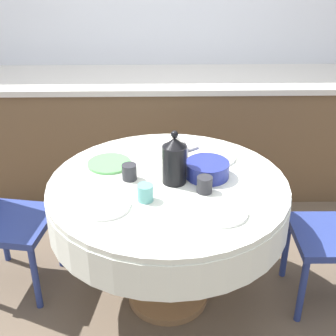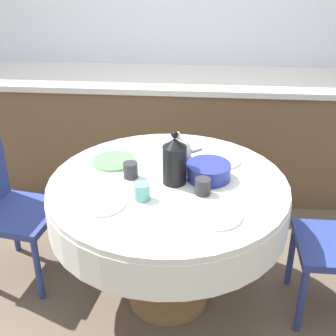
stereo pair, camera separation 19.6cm
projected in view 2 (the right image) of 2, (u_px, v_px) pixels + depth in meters
ground_plane at (168, 297)px, 2.63m from camera, size 12.00×12.00×0.00m
wall_back at (186, 8)px, 3.44m from camera, size 7.00×0.05×2.60m
kitchen_counter at (182, 133)px, 3.55m from camera, size 3.24×0.64×0.88m
dining_table at (168, 205)px, 2.34m from camera, size 1.19×1.19×0.74m
chair_right at (4, 197)px, 2.59m from camera, size 0.46×0.46×0.95m
plate_near_left at (101, 202)px, 2.10m from camera, size 0.23×0.23×0.01m
cup_near_left at (142, 192)px, 2.13m from camera, size 0.07×0.07×0.08m
plate_near_right at (216, 215)px, 2.02m from camera, size 0.23×0.23×0.01m
cup_near_right at (203, 186)px, 2.17m from camera, size 0.07×0.07×0.08m
plate_far_left at (114, 161)px, 2.47m from camera, size 0.23×0.23×0.01m
cup_far_left at (131, 170)px, 2.31m from camera, size 0.07×0.07×0.08m
plate_far_right at (219, 159)px, 2.48m from camera, size 0.23×0.23×0.01m
cup_far_right at (184, 159)px, 2.41m from camera, size 0.07×0.07×0.08m
coffee_carafe at (174, 161)px, 2.23m from camera, size 0.12×0.12×0.27m
teapot at (177, 151)px, 2.39m from camera, size 0.21×0.15×0.19m
fruit_bowl at (209, 171)px, 2.30m from camera, size 0.22×0.22×0.08m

